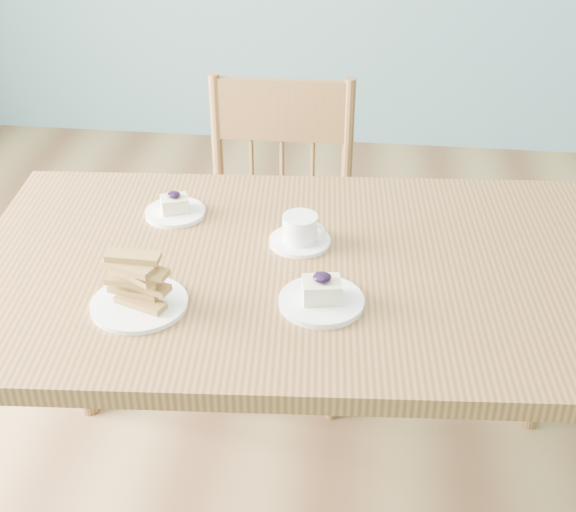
{
  "coord_description": "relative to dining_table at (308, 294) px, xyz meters",
  "views": [
    {
      "loc": [
        -0.13,
        -1.38,
        1.74
      ],
      "look_at": [
        -0.3,
        0.13,
        0.78
      ],
      "focal_mm": 50.0,
      "sensor_mm": 36.0,
      "label": 1
    }
  ],
  "objects": [
    {
      "name": "room",
      "position": [
        0.25,
        -0.08,
        0.63
      ],
      "size": [
        5.01,
        5.01,
        2.71
      ],
      "color": "olive",
      "rests_on": "ground"
    },
    {
      "name": "dining_table",
      "position": [
        0.0,
        0.0,
        0.0
      ],
      "size": [
        1.54,
        0.95,
        0.79
      ],
      "rotation": [
        0.0,
        0.0,
        0.07
      ],
      "color": "#9C623B",
      "rests_on": "ground"
    },
    {
      "name": "dining_chair",
      "position": [
        -0.15,
        0.59,
        -0.23
      ],
      "size": [
        0.44,
        0.42,
        0.95
      ],
      "rotation": [
        0.0,
        0.0,
        0.02
      ],
      "color": "#9C623B",
      "rests_on": "ground"
    },
    {
      "name": "cheesecake_plate_near",
      "position": [
        0.04,
        -0.15,
        0.1
      ],
      "size": [
        0.17,
        0.17,
        0.07
      ],
      "rotation": [
        0.0,
        0.0,
        0.17
      ],
      "color": "white",
      "rests_on": "dining_table"
    },
    {
      "name": "cheesecake_plate_far",
      "position": [
        -0.34,
        0.18,
        0.09
      ],
      "size": [
        0.14,
        0.14,
        0.06
      ],
      "rotation": [
        0.0,
        0.0,
        0.36
      ],
      "color": "white",
      "rests_on": "dining_table"
    },
    {
      "name": "coffee_cup",
      "position": [
        -0.03,
        0.08,
        0.11
      ],
      "size": [
        0.14,
        0.14,
        0.07
      ],
      "rotation": [
        0.0,
        0.0,
        -0.3
      ],
      "color": "white",
      "rests_on": "dining_table"
    },
    {
      "name": "biscotti_plate",
      "position": [
        -0.32,
        -0.19,
        0.12
      ],
      "size": [
        0.2,
        0.2,
        0.12
      ],
      "rotation": [
        0.0,
        0.0,
        -0.28
      ],
      "color": "white",
      "rests_on": "dining_table"
    }
  ]
}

